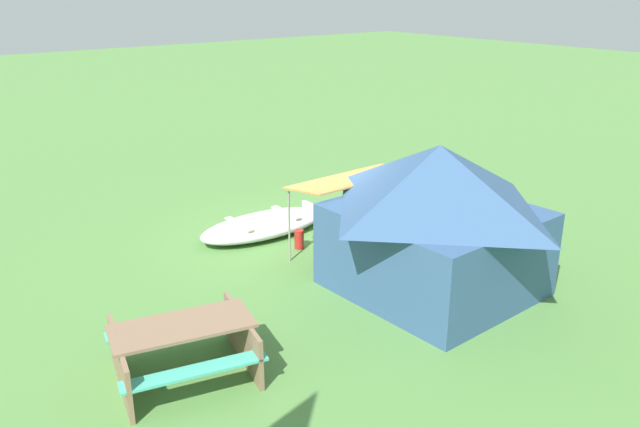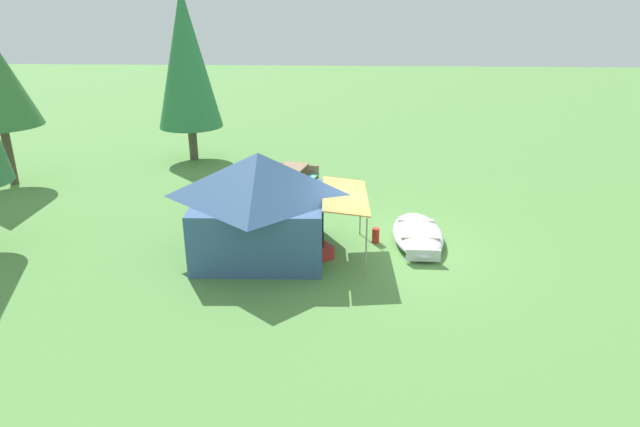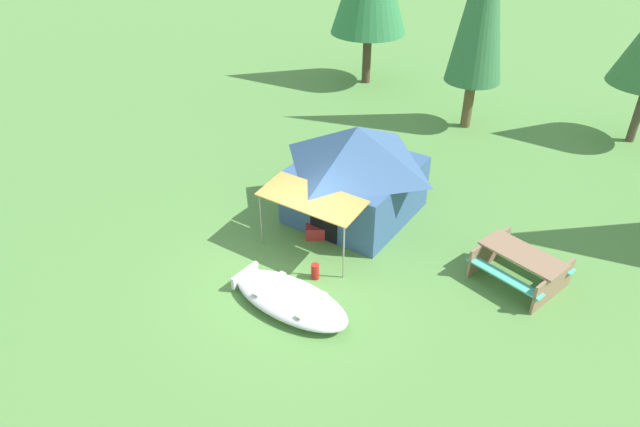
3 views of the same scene
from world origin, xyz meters
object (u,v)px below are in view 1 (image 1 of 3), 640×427
(canvas_cabin_tent, at_px, (435,217))
(cooler_box, at_px, (380,250))
(beached_rowboat, at_px, (264,225))
(picnic_table, at_px, (183,344))
(fuel_can, at_px, (299,239))

(canvas_cabin_tent, relative_size, cooler_box, 8.40)
(beached_rowboat, bearing_deg, picnic_table, 45.21)
(canvas_cabin_tent, bearing_deg, picnic_table, -2.56)
(beached_rowboat, height_order, cooler_box, beached_rowboat)
(beached_rowboat, xyz_separation_m, canvas_cabin_tent, (-0.86, 3.80, 1.08))
(canvas_cabin_tent, height_order, fuel_can, canvas_cabin_tent)
(canvas_cabin_tent, bearing_deg, cooler_box, -97.20)
(beached_rowboat, bearing_deg, cooler_box, 113.99)
(fuel_can, bearing_deg, picnic_table, 34.61)
(cooler_box, bearing_deg, fuel_can, -54.41)
(cooler_box, bearing_deg, picnic_table, 15.25)
(canvas_cabin_tent, distance_m, cooler_box, 1.85)
(beached_rowboat, relative_size, fuel_can, 7.57)
(canvas_cabin_tent, relative_size, picnic_table, 1.99)
(picnic_table, bearing_deg, canvas_cabin_tent, 177.44)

